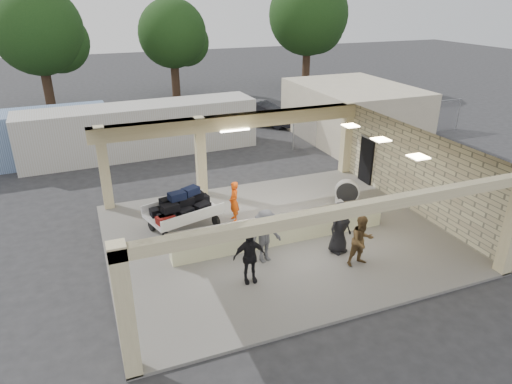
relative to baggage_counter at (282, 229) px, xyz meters
name	(u,v)px	position (x,y,z in m)	size (l,w,h in m)	color
ground	(276,237)	(0.00, 0.50, -0.59)	(120.00, 120.00, 0.00)	#28282B
pavilion	(275,196)	(0.21, 1.16, 0.76)	(12.01, 10.00, 3.55)	slate
baggage_counter	(282,229)	(0.00, 0.00, 0.00)	(8.20, 0.58, 0.98)	beige
luggage_cart	(182,209)	(-3.06, 2.26, 0.34)	(2.97, 2.29, 1.53)	white
drum_fan	(347,192)	(3.78, 1.81, 0.11)	(1.04, 0.78, 1.11)	white
baggage_handler	(234,201)	(-1.05, 2.20, 0.31)	(0.58, 0.32, 1.60)	#FF530D
passenger_a	(362,241)	(1.75, -2.29, 0.38)	(0.85, 0.37, 1.74)	brown
passenger_b	(249,257)	(-1.95, -1.87, 0.38)	(1.01, 0.37, 1.72)	black
passenger_c	(265,236)	(-1.05, -0.97, 0.44)	(1.20, 0.42, 1.86)	#4C4D51
passenger_d	(340,227)	(1.52, -1.33, 0.44)	(0.90, 0.37, 1.84)	black
car_white_a	(333,118)	(9.42, 12.62, 0.13)	(2.38, 5.02, 1.43)	silver
car_white_b	(370,107)	(13.77, 14.68, 0.06)	(1.52, 4.08, 1.29)	silver
car_dark	(263,114)	(5.46, 15.16, 0.19)	(1.65, 4.67, 1.56)	black
container_white	(141,130)	(-3.06, 12.01, 0.79)	(12.69, 2.54, 2.75)	silver
container_blue	(2,141)	(-9.97, 12.56, 0.78)	(10.50, 2.52, 2.73)	#7895C0
fence	(382,122)	(11.00, 9.50, 0.47)	(12.06, 0.06, 2.03)	gray
tree_left	(43,34)	(-7.68, 24.66, 5.00)	(6.60, 6.30, 9.00)	#382619
tree_mid	(176,36)	(2.32, 26.66, 4.38)	(6.00, 5.60, 8.00)	#382619
tree_right	(310,18)	(14.32, 25.66, 5.63)	(7.20, 7.00, 10.00)	#382619
adjacent_building	(353,112)	(9.50, 10.50, 1.01)	(6.00, 8.00, 3.20)	beige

